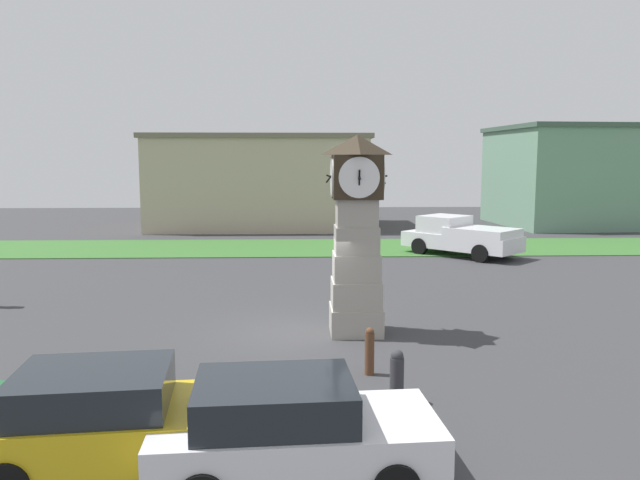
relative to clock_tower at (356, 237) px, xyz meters
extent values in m
plane|color=#38383A|center=(-1.45, 0.07, -2.56)|extent=(86.16, 86.16, 0.00)
cube|color=#A19C91|center=(0.00, 0.00, -2.20)|extent=(1.34, 1.34, 0.71)
cube|color=#A09B91|center=(0.00, 0.00, -1.50)|extent=(1.26, 1.26, 0.71)
cube|color=#9F9A90|center=(0.00, 0.00, -0.79)|extent=(1.19, 1.19, 0.71)
cube|color=#9C978D|center=(0.00, 0.00, -0.08)|extent=(1.11, 1.11, 0.71)
cube|color=#9E998F|center=(0.00, 0.00, 0.63)|extent=(1.03, 1.03, 0.71)
cube|color=#2D2316|center=(0.00, 0.00, 1.54)|extent=(1.24, 1.24, 1.12)
cylinder|color=white|center=(0.00, 0.64, 1.54)|extent=(1.01, 0.04, 1.01)
cube|color=black|center=(0.00, 0.67, 1.54)|extent=(0.06, 0.16, 0.21)
cube|color=black|center=(0.00, 0.67, 1.54)|extent=(0.04, 0.37, 0.16)
cylinder|color=white|center=(0.00, -0.64, 1.54)|extent=(1.01, 0.04, 1.01)
cube|color=black|center=(0.00, -0.67, 1.54)|extent=(0.06, 0.23, 0.10)
cube|color=black|center=(0.00, -0.67, 1.54)|extent=(0.04, 0.10, 0.38)
cylinder|color=white|center=(0.64, 0.00, 1.54)|extent=(0.04, 1.01, 1.01)
cube|color=black|center=(0.67, 0.00, 1.54)|extent=(0.23, 0.06, 0.10)
cube|color=black|center=(0.67, 0.00, 1.54)|extent=(0.15, 0.04, 0.38)
cylinder|color=white|center=(-0.64, 0.00, 1.54)|extent=(0.04, 1.01, 1.01)
cube|color=black|center=(-0.67, 0.00, 1.54)|extent=(0.23, 0.06, 0.13)
cube|color=black|center=(-0.67, 0.00, 1.54)|extent=(0.26, 0.04, 0.33)
pyramid|color=#2D2316|center=(0.00, 0.00, 2.35)|extent=(1.30, 1.30, 0.51)
cylinder|color=#333338|center=(0.34, -4.74, -2.13)|extent=(0.27, 0.27, 0.86)
sphere|color=#333338|center=(0.34, -4.74, -1.66)|extent=(0.24, 0.24, 0.24)
cylinder|color=brown|center=(0.00, -3.22, -2.11)|extent=(0.20, 0.20, 0.90)
sphere|color=brown|center=(0.00, -3.22, -1.62)|extent=(0.18, 0.18, 0.18)
cylinder|color=black|center=(-6.25, -6.09, -2.24)|extent=(0.65, 0.26, 0.64)
cube|color=gold|center=(-4.20, -7.10, -1.94)|extent=(4.13, 2.31, 0.69)
cube|color=#1E2328|center=(-4.50, -7.13, -1.33)|extent=(2.34, 1.98, 0.55)
cylinder|color=black|center=(-3.07, -6.07, -2.24)|extent=(0.66, 0.28, 0.64)
cylinder|color=black|center=(-2.89, -7.89, -2.24)|extent=(0.66, 0.28, 0.64)
cylinder|color=black|center=(-5.51, -6.31, -2.24)|extent=(0.66, 0.28, 0.64)
cube|color=silver|center=(-1.54, -7.54, -1.96)|extent=(4.13, 2.11, 0.65)
cube|color=#1E2328|center=(-1.84, -7.56, -1.36)|extent=(2.32, 1.85, 0.56)
cylinder|color=black|center=(-0.35, -6.58, -2.24)|extent=(0.65, 0.26, 0.64)
cylinder|color=black|center=(-2.84, -6.73, -2.24)|extent=(0.65, 0.26, 0.64)
cube|color=silver|center=(6.19, 12.97, -1.86)|extent=(5.35, 5.42, 0.70)
cube|color=silver|center=(5.53, 13.65, -1.11)|extent=(2.82, 2.82, 0.80)
cube|color=silver|center=(6.94, 12.19, -1.33)|extent=(3.65, 3.67, 0.36)
cylinder|color=black|center=(4.30, 13.41, -2.16)|extent=(0.76, 0.77, 0.80)
cylinder|color=black|center=(5.81, 14.87, -2.16)|extent=(0.76, 0.77, 0.80)
cylinder|color=black|center=(6.57, 11.08, -2.16)|extent=(0.76, 0.77, 0.80)
cylinder|color=black|center=(8.07, 12.53, -2.16)|extent=(0.76, 0.77, 0.80)
cube|color=#B7A88E|center=(-4.07, 26.32, 0.35)|extent=(13.93, 8.97, 5.81)
cube|color=#6E6455|center=(-4.07, 26.32, 3.40)|extent=(14.35, 9.24, 0.30)
cube|color=gray|center=(18.02, 26.56, 0.69)|extent=(11.43, 9.92, 6.49)
cube|color=#405849|center=(18.02, 26.56, 4.08)|extent=(11.77, 10.22, 0.30)
cube|color=#386B2D|center=(-1.18, 15.86, -2.54)|extent=(51.69, 6.40, 0.04)
camera|label=1|loc=(-1.49, -15.94, 1.99)|focal=35.00mm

